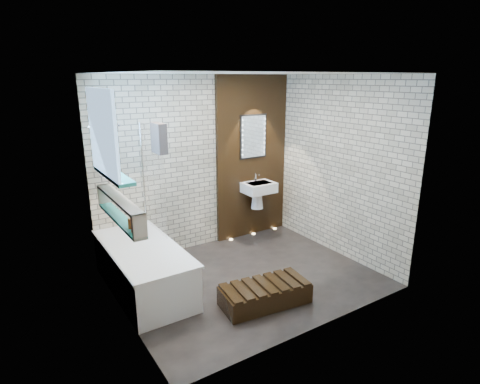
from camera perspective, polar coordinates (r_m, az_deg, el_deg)
ground at (r=5.35m, az=0.89°, el=-12.29°), size 3.20×3.20×0.00m
room_shell at (r=4.87m, az=0.96°, el=1.28°), size 3.24×3.20×2.60m
walnut_panel at (r=6.41m, az=1.72°, el=4.94°), size 1.30×0.06×2.60m
clerestory_window at (r=4.43m, az=-18.93°, el=6.87°), size 0.18×1.00×0.94m
display_niche at (r=4.41m, az=-16.96°, el=-2.39°), size 0.14×1.30×0.26m
bathtub at (r=5.10m, az=-13.75°, el=-10.61°), size 0.79×1.74×0.70m
bath_screen at (r=5.26m, az=-12.43°, el=1.82°), size 0.01×0.78×1.40m
towel at (r=4.88m, az=-11.62°, el=7.60°), size 0.11×0.28×0.36m
shower_head at (r=5.06m, az=-17.78°, el=9.17°), size 0.18×0.18×0.02m
washbasin at (r=6.37m, az=2.68°, el=0.14°), size 0.50×0.36×0.58m
led_mirror at (r=6.32m, az=1.95°, el=8.00°), size 0.50×0.02×0.70m
walnut_step at (r=4.77m, az=3.62°, el=-14.56°), size 1.08×0.58×0.23m
niche_bottles at (r=4.03m, az=-15.18°, el=-4.53°), size 0.06×0.17×0.15m
sill_vases at (r=4.63m, az=-18.25°, el=3.99°), size 0.18×0.18×0.18m
floor_uplights at (r=6.73m, az=1.97°, el=-6.03°), size 0.96×0.06×0.01m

